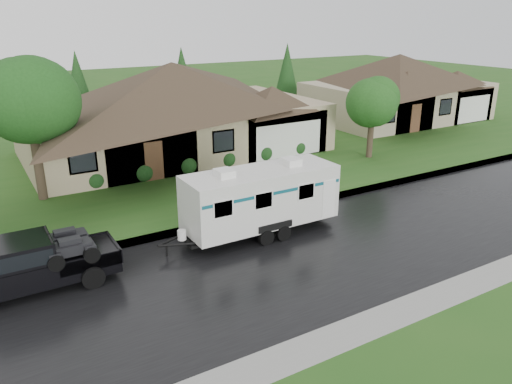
# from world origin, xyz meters

# --- Properties ---
(ground) EXTENTS (140.00, 140.00, 0.00)m
(ground) POSITION_xyz_m (0.00, 0.00, 0.00)
(ground) COLOR #25541A
(ground) RESTS_ON ground
(road) EXTENTS (140.00, 8.00, 0.01)m
(road) POSITION_xyz_m (0.00, -2.00, 0.01)
(road) COLOR black
(road) RESTS_ON ground
(curb) EXTENTS (140.00, 0.50, 0.15)m
(curb) POSITION_xyz_m (0.00, 2.25, 0.07)
(curb) COLOR gray
(curb) RESTS_ON ground
(lawn) EXTENTS (140.00, 26.00, 0.15)m
(lawn) POSITION_xyz_m (0.00, 15.00, 0.07)
(lawn) COLOR #25541A
(lawn) RESTS_ON ground
(house_main) EXTENTS (19.44, 10.80, 6.90)m
(house_main) POSITION_xyz_m (2.29, 13.84, 3.59)
(house_main) COLOR tan
(house_main) RESTS_ON lawn
(house_neighbor) EXTENTS (15.12, 9.72, 6.45)m
(house_neighbor) POSITION_xyz_m (22.27, 14.34, 3.32)
(house_neighbor) COLOR tan
(house_neighbor) RESTS_ON lawn
(tree_left_green) EXTENTS (3.96, 3.96, 6.56)m
(tree_left_green) POSITION_xyz_m (-6.86, 9.01, 4.70)
(tree_left_green) COLOR #382B1E
(tree_left_green) RESTS_ON lawn
(tree_right_green) EXTENTS (3.03, 3.03, 5.01)m
(tree_right_green) POSITION_xyz_m (11.75, 6.56, 3.62)
(tree_right_green) COLOR #382B1E
(tree_right_green) RESTS_ON lawn
(shrub_row) EXTENTS (13.60, 1.00, 1.00)m
(shrub_row) POSITION_xyz_m (2.00, 9.30, 0.65)
(shrub_row) COLOR #143814
(shrub_row) RESTS_ON lawn
(pickup_truck) EXTENTS (5.40, 2.05, 1.80)m
(pickup_truck) POSITION_xyz_m (-8.59, 0.53, 0.96)
(pickup_truck) COLOR black
(pickup_truck) RESTS_ON ground
(travel_trailer) EXTENTS (6.66, 2.34, 2.99)m
(travel_trailer) POSITION_xyz_m (0.21, 0.53, 1.59)
(travel_trailer) COLOR silver
(travel_trailer) RESTS_ON ground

